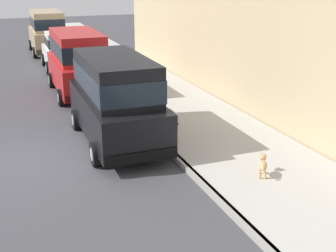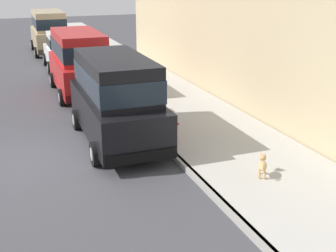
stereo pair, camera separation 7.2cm
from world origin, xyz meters
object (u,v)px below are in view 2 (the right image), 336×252
(car_white_hatchback, at_px, (64,50))
(car_tan_van, at_px, (49,30))
(car_red_van, at_px, (79,60))
(fire_hydrant, at_px, (173,125))
(car_black_van, at_px, (116,96))
(dog_tan, at_px, (263,164))

(car_white_hatchback, xyz_separation_m, car_tan_van, (-0.11, 5.14, 0.42))
(car_red_van, bearing_deg, fire_hydrant, -76.02)
(fire_hydrant, bearing_deg, car_black_van, 160.82)
(car_tan_van, distance_m, dog_tan, 20.10)
(car_red_van, bearing_deg, car_black_van, -89.73)
(car_black_van, height_order, car_tan_van, same)
(car_tan_van, bearing_deg, fire_hydrant, -84.64)
(car_black_van, distance_m, car_tan_van, 16.13)
(dog_tan, relative_size, fire_hydrant, 0.92)
(car_red_van, xyz_separation_m, car_tan_van, (0.02, 10.33, 0.00))
(car_red_van, bearing_deg, car_tan_van, 89.92)
(car_red_van, distance_m, dog_tan, 9.98)
(car_red_van, relative_size, fire_hydrant, 6.78)
(car_tan_van, distance_m, fire_hydrant, 16.77)
(car_red_van, height_order, car_white_hatchback, car_red_van)
(car_white_hatchback, height_order, fire_hydrant, car_white_hatchback)
(dog_tan, bearing_deg, fire_hydrant, 107.22)
(car_red_van, height_order, car_tan_van, same)
(car_white_hatchback, bearing_deg, fire_hydrant, -82.83)
(car_black_van, distance_m, dog_tan, 4.67)
(car_white_hatchback, distance_m, car_tan_van, 5.16)
(car_red_van, height_order, fire_hydrant, car_red_van)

